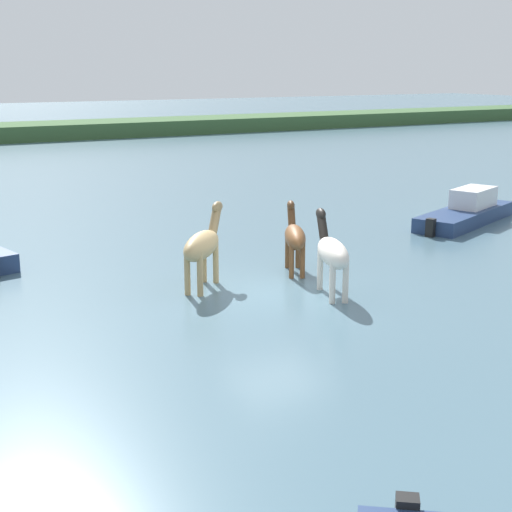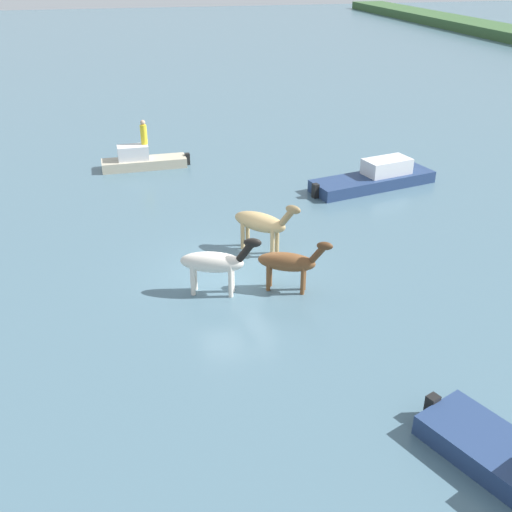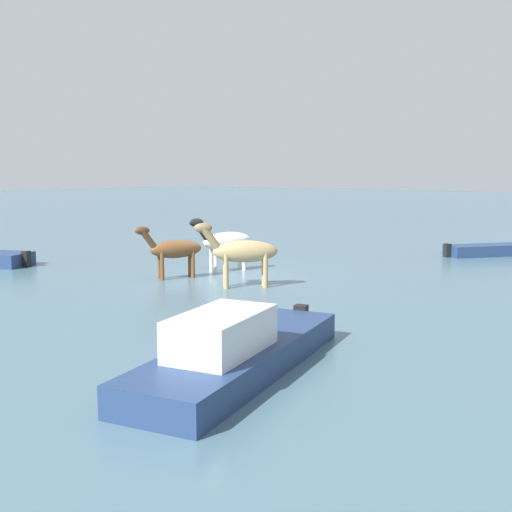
% 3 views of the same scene
% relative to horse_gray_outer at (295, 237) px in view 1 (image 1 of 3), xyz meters
% --- Properties ---
extents(ground_plane, '(214.87, 214.87, 0.00)m').
position_rel_horse_gray_outer_xyz_m(ground_plane, '(-1.40, -1.44, -1.00)').
color(ground_plane, '#476675').
extents(horse_gray_outer, '(1.34, 2.26, 1.82)m').
position_rel_horse_gray_outer_xyz_m(horse_gray_outer, '(0.00, 0.00, 0.00)').
color(horse_gray_outer, brown).
rests_on(horse_gray_outer, ground_plane).
extents(horse_pinto_flank, '(2.14, 2.17, 2.05)m').
position_rel_horse_gray_outer_xyz_m(horse_pinto_flank, '(-2.86, -0.17, 0.13)').
color(horse_pinto_flank, tan).
rests_on(horse_pinto_flank, ground_plane).
extents(horse_chestnut_trailing, '(1.23, 2.53, 1.99)m').
position_rel_horse_gray_outer_xyz_m(horse_chestnut_trailing, '(-0.34, -2.29, 0.09)').
color(horse_chestnut_trailing, silver).
rests_on(horse_chestnut_trailing, ground_plane).
extents(boat_motor_center, '(5.61, 3.50, 1.36)m').
position_rel_horse_gray_outer_xyz_m(boat_motor_center, '(9.07, 2.73, -0.68)').
color(boat_motor_center, navy).
rests_on(boat_motor_center, ground_plane).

